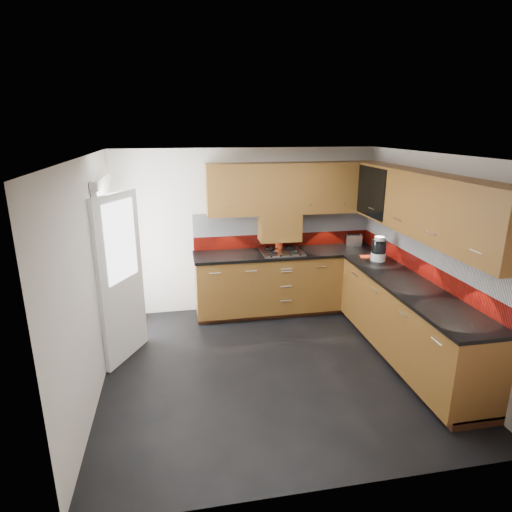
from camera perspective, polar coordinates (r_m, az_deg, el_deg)
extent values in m
cube|color=black|center=(5.16, 2.30, -14.59)|extent=(4.00, 3.80, 0.02)
cube|color=white|center=(4.41, 2.68, 13.84)|extent=(4.00, 3.80, 0.10)
cube|color=beige|center=(6.38, -1.23, 3.44)|extent=(4.00, 0.08, 2.64)
cube|color=beige|center=(3.03, 10.46, -12.71)|extent=(4.00, 0.08, 2.64)
cube|color=beige|center=(4.63, -21.66, -3.03)|extent=(0.08, 3.80, 2.64)
cube|color=beige|center=(5.41, 22.95, -0.41)|extent=(0.08, 3.80, 2.64)
cube|color=brown|center=(6.38, 4.20, -3.40)|extent=(2.70, 0.60, 0.95)
cube|color=brown|center=(5.40, 19.59, -8.30)|extent=(0.60, 2.60, 0.95)
cube|color=#3F1F11|center=(6.57, 4.05, -6.79)|extent=(2.70, 0.54, 0.10)
cube|color=#3F1F11|center=(5.60, 19.43, -12.21)|extent=(0.54, 2.60, 0.10)
cube|color=black|center=(6.23, 4.22, 0.41)|extent=(2.72, 0.62, 0.04)
cube|color=black|center=(5.21, 20.07, -3.95)|extent=(0.62, 2.60, 0.04)
cube|color=maroon|center=(6.48, 3.66, 2.16)|extent=(2.70, 0.02, 0.20)
cube|color=silver|center=(6.42, 3.71, 4.49)|extent=(2.70, 0.02, 0.34)
cube|color=maroon|center=(5.58, 21.21, -1.41)|extent=(0.02, 3.20, 0.20)
cube|color=silver|center=(5.51, 21.51, 1.26)|extent=(0.02, 3.20, 0.34)
cube|color=brown|center=(6.20, 5.06, 9.01)|extent=(2.50, 0.33, 0.72)
cube|color=brown|center=(5.18, 21.63, 6.34)|extent=(0.33, 2.87, 0.72)
cube|color=silver|center=(6.03, 4.07, 6.78)|extent=(1.80, 0.01, 0.16)
cube|color=silver|center=(5.10, 19.89, 3.96)|extent=(0.01, 2.00, 0.16)
cube|color=brown|center=(6.26, 3.15, 3.90)|extent=(0.60, 0.33, 0.40)
cube|color=black|center=(6.00, 15.04, 8.23)|extent=(0.01, 0.80, 0.66)
cube|color=#FFD18C|center=(6.14, 17.67, 8.20)|extent=(0.01, 0.76, 0.64)
cube|color=black|center=(6.07, 16.54, 8.40)|extent=(0.29, 0.76, 0.01)
cylinder|color=black|center=(5.84, 17.73, 8.98)|extent=(0.07, 0.07, 0.16)
cylinder|color=black|center=(5.97, 17.06, 9.20)|extent=(0.07, 0.07, 0.16)
cylinder|color=white|center=(6.10, 16.41, 9.41)|extent=(0.07, 0.07, 0.16)
cylinder|color=black|center=(6.24, 15.80, 9.60)|extent=(0.07, 0.07, 0.16)
cube|color=white|center=(5.51, -18.99, -1.62)|extent=(0.06, 0.95, 2.04)
cube|color=white|center=(5.17, -17.51, -2.94)|extent=(0.42, 0.73, 1.98)
cube|color=white|center=(5.03, -17.62, 1.90)|extent=(0.28, 0.50, 0.90)
cube|color=silver|center=(6.19, 3.44, 0.60)|extent=(0.60, 0.51, 0.02)
torus|color=black|center=(6.04, 2.31, 0.43)|extent=(0.13, 0.13, 0.02)
torus|color=black|center=(6.11, 5.12, 0.58)|extent=(0.13, 0.13, 0.02)
torus|color=black|center=(6.27, 1.81, 1.06)|extent=(0.13, 0.13, 0.02)
torus|color=black|center=(6.34, 4.53, 1.20)|extent=(0.13, 0.13, 0.02)
cube|color=black|center=(5.96, 4.01, 0.04)|extent=(0.45, 0.04, 0.02)
cylinder|color=red|center=(6.34, 3.05, 1.55)|extent=(0.11, 0.11, 0.14)
cylinder|color=brown|center=(6.31, 3.06, 3.09)|extent=(0.05, 0.02, 0.28)
cylinder|color=brown|center=(6.31, 3.13, 3.00)|extent=(0.05, 0.04, 0.26)
cylinder|color=brown|center=(6.31, 3.00, 3.17)|extent=(0.06, 0.02, 0.30)
cylinder|color=brown|center=(6.31, 3.19, 2.91)|extent=(0.03, 0.04, 0.24)
cylinder|color=brown|center=(6.30, 2.93, 3.03)|extent=(0.04, 0.04, 0.27)
cube|color=silver|center=(6.71, 12.93, 2.09)|extent=(0.26, 0.20, 0.16)
cube|color=black|center=(6.69, 12.97, 2.80)|extent=(0.18, 0.07, 0.01)
cube|color=black|center=(6.72, 12.86, 2.87)|extent=(0.18, 0.07, 0.01)
cylinder|color=white|center=(6.02, 15.97, -0.07)|extent=(0.20, 0.20, 0.11)
cylinder|color=black|center=(5.98, 16.08, 1.25)|extent=(0.19, 0.19, 0.18)
cylinder|color=white|center=(5.95, 16.17, 2.27)|extent=(0.13, 0.13, 0.04)
cylinder|color=white|center=(6.05, 16.31, 0.71)|extent=(0.13, 0.13, 0.25)
cube|color=red|center=(6.13, 14.44, -0.10)|extent=(0.17, 0.16, 0.02)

